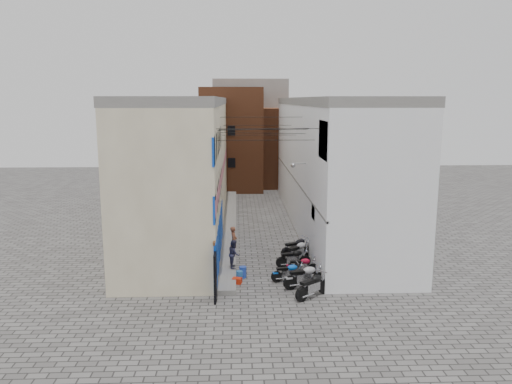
{
  "coord_description": "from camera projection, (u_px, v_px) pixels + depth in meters",
  "views": [
    {
      "loc": [
        -1.53,
        -21.63,
        8.86
      ],
      "look_at": [
        -0.3,
        9.87,
        3.0
      ],
      "focal_mm": 35.0,
      "sensor_mm": 36.0,
      "label": 1
    }
  ],
  "objects": [
    {
      "name": "person_a",
      "position": [
        234.0,
        241.0,
        27.93
      ],
      "size": [
        0.42,
        0.62,
        1.63
      ],
      "primitive_type": "imported",
      "rotation": [
        0.0,
        0.0,
        1.51
      ],
      "color": "brown",
      "rests_on": "plinth"
    },
    {
      "name": "motorcycle_g",
      "position": [
        297.0,
        246.0,
        28.4
      ],
      "size": [
        2.2,
        1.65,
        1.24
      ],
      "primitive_type": null,
      "rotation": [
        0.0,
        0.0,
        -1.05
      ],
      "color": "black",
      "rests_on": "ground"
    },
    {
      "name": "building_left",
      "position": [
        187.0,
        163.0,
        34.63
      ],
      "size": [
        5.1,
        27.0,
        9.0
      ],
      "color": "#C1B392",
      "rests_on": "ground"
    },
    {
      "name": "person_b",
      "position": [
        234.0,
        254.0,
        25.83
      ],
      "size": [
        0.58,
        0.73,
        1.47
      ],
      "primitive_type": "imported",
      "rotation": [
        0.0,
        0.0,
        1.6
      ],
      "color": "#2C2B41",
      "rests_on": "plinth"
    },
    {
      "name": "motorcycle_d",
      "position": [
        302.0,
        264.0,
        25.65
      ],
      "size": [
        1.73,
        0.56,
        1.0
      ],
      "primitive_type": null,
      "rotation": [
        0.0,
        0.0,
        -1.58
      ],
      "color": "maroon",
      "rests_on": "ground"
    },
    {
      "name": "far_shopfront",
      "position": [
        253.0,
        181.0,
        47.46
      ],
      "size": [
        2.0,
        0.3,
        2.4
      ],
      "primitive_type": "cube",
      "color": "black",
      "rests_on": "ground"
    },
    {
      "name": "building_far_brick_left",
      "position": [
        232.0,
        139.0,
        49.44
      ],
      "size": [
        6.0,
        6.0,
        10.0
      ],
      "primitive_type": "cube",
      "color": "brown",
      "rests_on": "ground"
    },
    {
      "name": "motorcycle_c",
      "position": [
        289.0,
        271.0,
        24.59
      ],
      "size": [
        1.85,
        0.84,
        1.03
      ],
      "primitive_type": null,
      "rotation": [
        0.0,
        0.0,
        -1.41
      ],
      "color": "blue",
      "rests_on": "ground"
    },
    {
      "name": "overhead_wires",
      "position": [
        263.0,
        130.0,
        29.13
      ],
      "size": [
        5.8,
        13.02,
        1.32
      ],
      "color": "black",
      "rests_on": "ground"
    },
    {
      "name": "plinth",
      "position": [
        230.0,
        224.0,
        35.6
      ],
      "size": [
        0.9,
        26.0,
        0.25
      ],
      "primitive_type": "cube",
      "color": "slate",
      "rests_on": "ground"
    },
    {
      "name": "motorcycle_a",
      "position": [
        313.0,
        284.0,
        22.57
      ],
      "size": [
        2.11,
        1.85,
        1.24
      ],
      "primitive_type": null,
      "rotation": [
        0.0,
        0.0,
        -0.91
      ],
      "color": "black",
      "rests_on": "ground"
    },
    {
      "name": "water_jug_far",
      "position": [
        243.0,
        272.0,
        25.15
      ],
      "size": [
        0.4,
        0.4,
        0.57
      ],
      "primitive_type": "cylinder",
      "rotation": [
        0.0,
        0.0,
        0.08
      ],
      "color": "#223FAA",
      "rests_on": "ground"
    },
    {
      "name": "red_crate",
      "position": [
        237.0,
        281.0,
        24.36
      ],
      "size": [
        0.53,
        0.45,
        0.28
      ],
      "primitive_type": "cube",
      "rotation": [
        0.0,
        0.0,
        -0.29
      ],
      "color": "red",
      "rests_on": "ground"
    },
    {
      "name": "motorcycle_f",
      "position": [
        298.0,
        250.0,
        27.64
      ],
      "size": [
        2.08,
        1.96,
        1.26
      ],
      "primitive_type": null,
      "rotation": [
        0.0,
        0.0,
        -0.84
      ],
      "color": "#9B9C9F",
      "rests_on": "ground"
    },
    {
      "name": "motorcycle_e",
      "position": [
        293.0,
        257.0,
        26.67
      ],
      "size": [
        2.01,
        0.95,
        1.12
      ],
      "primitive_type": null,
      "rotation": [
        0.0,
        0.0,
        -1.39
      ],
      "color": "black",
      "rests_on": "ground"
    },
    {
      "name": "water_jug_near",
      "position": [
        239.0,
        276.0,
        24.71
      ],
      "size": [
        0.42,
        0.42,
        0.51
      ],
      "primitive_type": "cylinder",
      "rotation": [
        0.0,
        0.0,
        0.4
      ],
      "color": "#2260AC",
      "rests_on": "ground"
    },
    {
      "name": "building_far_brick_right",
      "position": [
        280.0,
        147.0,
        51.78
      ],
      "size": [
        5.0,
        6.0,
        8.0
      ],
      "primitive_type": "cube",
      "color": "brown",
      "rests_on": "ground"
    },
    {
      "name": "building_right",
      "position": [
        329.0,
        162.0,
        35.06
      ],
      "size": [
        5.94,
        26.0,
        9.0
      ],
      "color": "white",
      "rests_on": "ground"
    },
    {
      "name": "ground",
      "position": [
        271.0,
        295.0,
        22.93
      ],
      "size": [
        90.0,
        90.0,
        0.0
      ],
      "primitive_type": "plane",
      "color": "#54514F",
      "rests_on": "ground"
    },
    {
      "name": "building_far_concrete",
      "position": [
        250.0,
        130.0,
        55.32
      ],
      "size": [
        8.0,
        5.0,
        11.0
      ],
      "primitive_type": "cube",
      "color": "slate",
      "rests_on": "ground"
    },
    {
      "name": "motorcycle_b",
      "position": [
        305.0,
        275.0,
        23.71
      ],
      "size": [
        2.28,
        1.28,
        1.26
      ],
      "primitive_type": null,
      "rotation": [
        0.0,
        0.0,
        -1.28
      ],
      "color": "#A7A6AA",
      "rests_on": "ground"
    }
  ]
}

